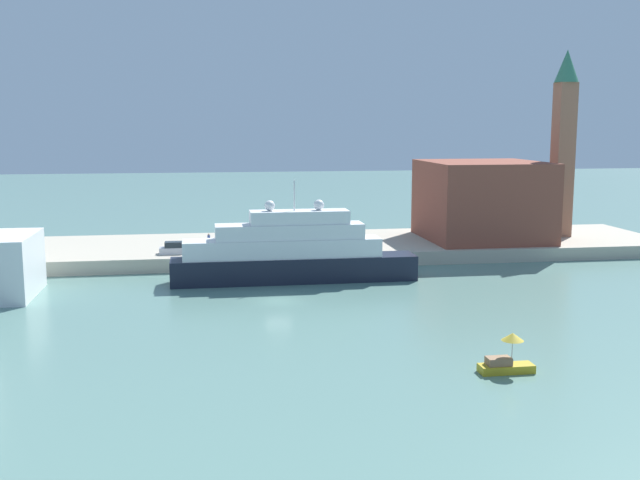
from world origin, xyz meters
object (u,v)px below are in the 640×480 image
Objects in this scene: work_barge at (12,282)px; parked_car at (177,248)px; small_motorboat at (506,359)px; bell_tower at (564,136)px; mooring_bollard at (246,251)px; harbor_building at (482,200)px; large_yacht at (291,253)px; person_figure at (209,241)px.

parked_car reaches higher than work_barge.
bell_tower is (28.60, 49.58, 14.61)m from small_motorboat.
mooring_bollard is at bearing -168.95° from bell_tower.
bell_tower is 54.62m from parked_car.
harbor_building reaches higher than work_barge.
large_yacht is at bearing 108.95° from small_motorboat.
person_figure is (-8.84, 14.44, -0.63)m from large_yacht.
mooring_bollard is (-15.74, 40.93, 1.15)m from small_motorboat.
parked_car is 8.61m from mooring_bollard.
work_barge is 60.04m from harbor_building.
large_yacht is 15.13× the size of person_figure.
small_motorboat is at bearing -66.96° from person_figure.
large_yacht is at bearing -39.36° from parked_car.
small_motorboat is 0.15× the size of bell_tower.
mooring_bollard is (8.27, -2.38, -0.19)m from parked_car.
harbor_building is at bearing 70.95° from small_motorboat.
work_barge is at bearing -168.74° from bell_tower.
work_barge is at bearing -156.23° from parked_car.
harbor_building is 37.25m from person_figure.
bell_tower is 29.91× the size of mooring_bollard.
parked_car is (-40.84, -5.43, -4.66)m from harbor_building.
parked_car is at bearing -173.20° from bell_tower.
person_figure is 2.10× the size of mooring_bollard.
small_motorboat is at bearing -71.05° from large_yacht.
work_barge is 24.36m from person_figure.
work_barge is 3.36× the size of person_figure.
work_barge is 7.05× the size of mooring_bollard.
parked_car is 5.59m from person_figure.
person_figure is at bearing 124.48° from mooring_bollard.
large_yacht is at bearing -58.54° from person_figure.
work_barge is 19.10m from parked_car.
small_motorboat is 51.44m from person_figure.
bell_tower is 14.28× the size of person_figure.
parked_car is (17.39, 7.66, 1.96)m from work_barge.
large_yacht is 16.47m from parked_car.
parked_car reaches higher than mooring_bollard.
harbor_building is 41.46m from parked_car.
large_yacht is 31.69× the size of mooring_bollard.
harbor_building is at bearing 2.19° from person_figure.
large_yacht reaches higher than person_figure.
person_figure is (-48.72, -2.27, -13.06)m from bell_tower.
work_barge is at bearing -167.33° from harbor_building.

